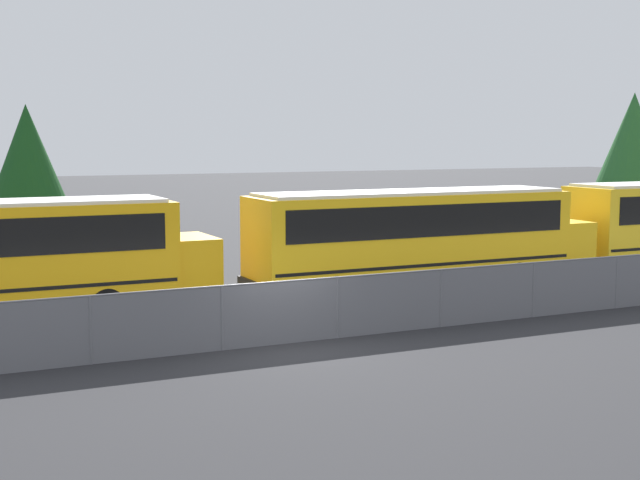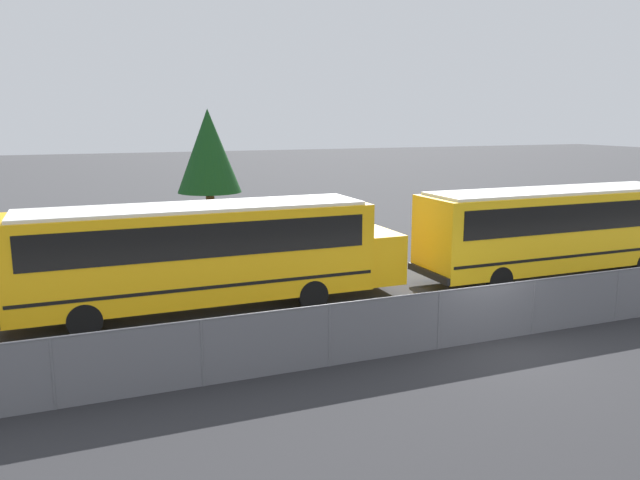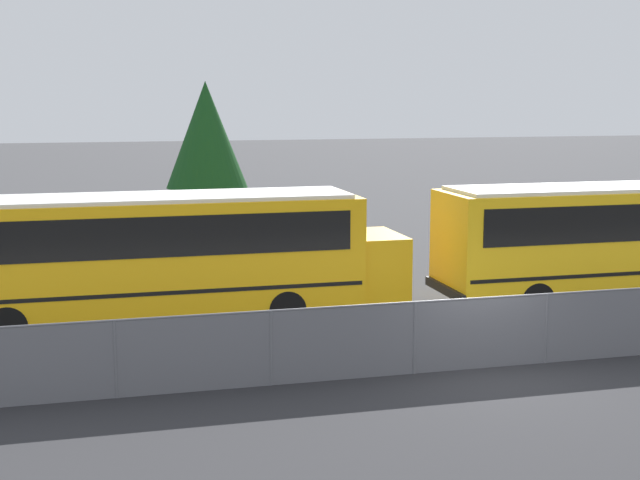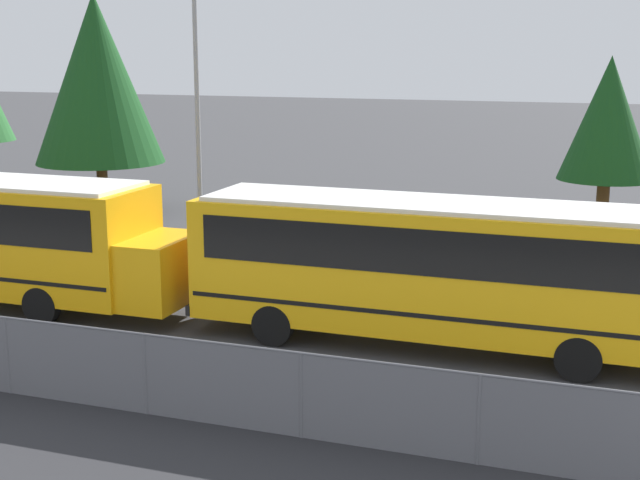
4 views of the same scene
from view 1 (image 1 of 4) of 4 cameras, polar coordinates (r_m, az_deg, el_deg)
The scene contains 6 objects.
ground_plane at distance 21.98m, azimuth -2.48°, elevation -6.68°, with size 200.00×200.00×0.00m, color #38383A.
road_strip at distance 16.81m, azimuth 5.64°, elevation -10.88°, with size 122.96×12.00×0.01m.
fence at distance 21.81m, azimuth -2.49°, elevation -4.62°, with size 89.03×0.07×1.58m.
school_bus_3 at distance 29.11m, azimuth 6.33°, elevation 0.49°, with size 12.25×2.63×3.34m.
tree_1 at distance 52.95m, azimuth 19.40°, elevation 6.18°, with size 3.83×3.83×7.53m.
tree_3 at distance 38.69m, azimuth -18.23°, elevation 5.10°, with size 3.26×3.26×6.41m.
Camera 1 is at (-8.30, -19.72, 5.04)m, focal length 50.00 mm.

